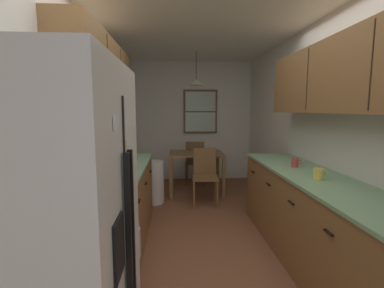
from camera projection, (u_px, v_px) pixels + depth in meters
The scene contains 23 objects.
ground_plane at pixel (203, 229), 3.50m from camera, with size 12.00×12.00×0.00m, color brown.
wall_left at pixel (92, 131), 3.25m from camera, with size 0.10×9.00×2.55m, color white.
wall_right at pixel (310, 130), 3.42m from camera, with size 0.10×9.00×2.55m, color white.
wall_back at pixel (191, 121), 5.96m from camera, with size 4.40×0.10×2.55m, color white.
ceiling_slab at pixel (204, 18), 3.17m from camera, with size 4.40×9.00×0.08m, color white.
refrigerator at pixel (40, 268), 1.16m from camera, with size 0.76×0.78×1.73m.
stove_range at pixel (84, 262), 1.90m from camera, with size 0.66×0.59×1.10m.
microwave_over_range at pixel (57, 89), 1.74m from camera, with size 0.39×0.56×0.31m.
counter_left at pixel (119, 205), 3.11m from camera, with size 0.64×1.84×0.90m.
upper_cabinets_left at pixel (100, 75), 2.87m from camera, with size 0.33×1.92×0.73m.
counter_right at pixel (323, 228), 2.51m from camera, with size 0.64×3.05×0.90m.
upper_cabinets_right at pixel (352, 74), 2.29m from camera, with size 0.33×2.73×0.66m.
dining_table at pixel (196, 159), 4.97m from camera, with size 0.97×0.72×0.76m.
dining_chair_near at pixel (205, 173), 4.43m from camera, with size 0.42×0.42×0.90m.
dining_chair_far at pixel (195, 161), 5.54m from camera, with size 0.45×0.45×0.90m.
pendant_light at pixel (196, 82), 4.79m from camera, with size 0.26×0.26×0.59m.
back_window at pixel (200, 112), 5.87m from camera, with size 0.73×0.05×0.93m.
trash_bin at pixel (154, 182), 4.46m from camera, with size 0.32×0.32×0.69m, color white.
storage_canister at pixel (104, 168), 2.48m from camera, with size 0.13×0.13×0.20m.
dish_towel at pixel (138, 246), 2.07m from camera, with size 0.02×0.16×0.24m, color silver.
mug_by_coffeemaker at pixel (295, 163), 3.01m from camera, with size 0.11×0.08×0.10m.
mug_spare at pixel (319, 174), 2.48m from camera, with size 0.13×0.09×0.10m.
table_serving_bowl at pixel (202, 151), 4.90m from camera, with size 0.21×0.21×0.06m, color #E0D14C.
Camera 1 is at (-0.35, -2.31, 1.54)m, focal length 25.44 mm.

